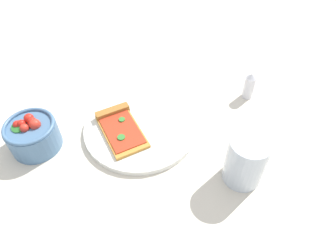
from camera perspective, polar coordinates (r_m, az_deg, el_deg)
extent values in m
plane|color=beige|center=(0.72, -4.39, -3.86)|extent=(2.40, 2.40, 0.00)
cylinder|color=silver|center=(0.75, -5.18, -0.20)|extent=(0.28, 0.28, 0.01)
cube|color=gold|center=(0.73, -8.77, -0.95)|extent=(0.12, 0.17, 0.01)
cube|color=#A36B2D|center=(0.77, -10.59, 2.54)|extent=(0.09, 0.04, 0.02)
cube|color=red|center=(0.73, -8.82, -0.67)|extent=(0.11, 0.14, 0.00)
cylinder|color=#388433|center=(0.75, -8.67, 1.28)|extent=(0.02, 0.02, 0.00)
cylinder|color=#388433|center=(0.71, -8.86, -2.13)|extent=(0.02, 0.02, 0.00)
cylinder|color=#4C7299|center=(0.76, -24.12, -1.80)|extent=(0.12, 0.12, 0.07)
torus|color=#4C7299|center=(0.74, -24.96, 0.01)|extent=(0.11, 0.11, 0.01)
sphere|color=red|center=(0.74, -26.05, 0.40)|extent=(0.02, 0.02, 0.02)
sphere|color=red|center=(0.73, -23.93, 0.28)|extent=(0.03, 0.03, 0.03)
sphere|color=red|center=(0.75, -26.68, 0.23)|extent=(0.02, 0.02, 0.02)
sphere|color=red|center=(0.73, -25.59, -0.35)|extent=(0.02, 0.02, 0.02)
sphere|color=red|center=(0.74, -24.40, 0.81)|extent=(0.02, 0.02, 0.02)
sphere|color=red|center=(0.74, -24.89, 1.35)|extent=(0.02, 0.02, 0.02)
cylinder|color=#2D722D|center=(0.74, -26.51, -0.10)|extent=(0.04, 0.04, 0.01)
cylinder|color=silver|center=(0.64, 14.53, -6.34)|extent=(0.08, 0.08, 0.12)
cylinder|color=black|center=(0.65, 14.28, -7.12)|extent=(0.07, 0.07, 0.08)
cylinder|color=silver|center=(0.85, 15.09, 7.11)|extent=(0.03, 0.03, 0.07)
cone|color=silver|center=(0.82, 15.62, 9.16)|extent=(0.03, 0.03, 0.01)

